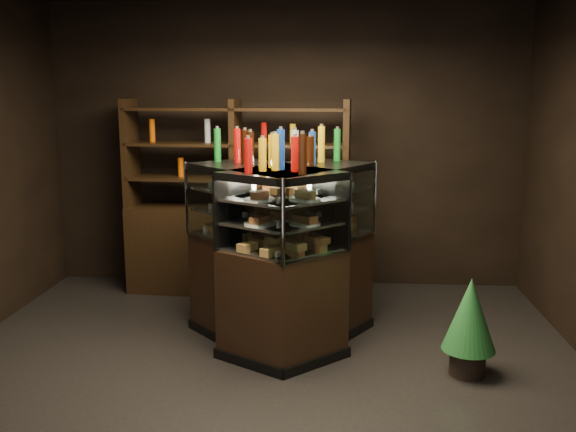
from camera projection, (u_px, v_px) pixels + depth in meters
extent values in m
plane|color=black|center=(260.00, 380.00, 4.68)|extent=(5.00, 5.00, 0.00)
cube|color=black|center=(286.00, 146.00, 6.84)|extent=(5.00, 0.02, 3.00)
cube|color=black|center=(161.00, 284.00, 1.95)|extent=(5.00, 0.02, 3.00)
cube|color=black|center=(299.00, 292.00, 5.33)|extent=(1.27, 1.48, 0.87)
cube|color=black|center=(299.00, 337.00, 5.41)|extent=(1.31, 1.52, 0.08)
cube|color=black|center=(299.00, 171.00, 5.14)|extent=(1.27, 1.48, 0.06)
cube|color=silver|center=(299.00, 240.00, 5.25)|extent=(1.19, 1.40, 0.02)
cube|color=silver|center=(299.00, 216.00, 5.21)|extent=(1.19, 1.40, 0.02)
cube|color=silver|center=(299.00, 193.00, 5.17)|extent=(1.19, 1.40, 0.02)
cube|color=white|center=(335.00, 209.00, 4.99)|extent=(0.71, 1.13, 0.61)
cylinder|color=silver|center=(375.00, 198.00, 5.52)|extent=(0.03, 0.03, 0.63)
cylinder|color=silver|center=(283.00, 223.00, 4.47)|extent=(0.03, 0.03, 0.63)
cube|color=black|center=(265.00, 292.00, 5.33)|extent=(1.39, 1.42, 0.87)
cube|color=black|center=(265.00, 337.00, 5.40)|extent=(1.43, 1.47, 0.08)
cube|color=black|center=(264.00, 171.00, 5.13)|extent=(1.39, 1.42, 0.06)
cube|color=silver|center=(264.00, 240.00, 5.24)|extent=(1.32, 1.35, 0.02)
cube|color=silver|center=(264.00, 216.00, 5.20)|extent=(1.32, 1.35, 0.02)
cube|color=silver|center=(264.00, 193.00, 5.17)|extent=(1.32, 1.35, 0.02)
cube|color=white|center=(229.00, 209.00, 4.98)|extent=(0.91, 0.98, 0.61)
cylinder|color=silver|center=(283.00, 223.00, 4.47)|extent=(0.03, 0.03, 0.63)
cylinder|color=silver|center=(187.00, 198.00, 5.49)|extent=(0.03, 0.03, 0.63)
cube|color=#AF6A3E|center=(259.00, 249.00, 4.78)|extent=(0.17, 0.20, 0.06)
cube|color=#AF6A3E|center=(277.00, 244.00, 4.96)|extent=(0.17, 0.20, 0.06)
cube|color=#AF6A3E|center=(294.00, 239.00, 5.13)|extent=(0.17, 0.20, 0.06)
cube|color=#AF6A3E|center=(310.00, 234.00, 5.31)|extent=(0.17, 0.20, 0.06)
cube|color=#AF6A3E|center=(325.00, 229.00, 5.49)|extent=(0.17, 0.20, 0.06)
cube|color=#AF6A3E|center=(338.00, 225.00, 5.66)|extent=(0.17, 0.20, 0.06)
cylinder|color=white|center=(260.00, 224.00, 4.81)|extent=(0.24, 0.24, 0.02)
cube|color=#AF6A3E|center=(260.00, 219.00, 4.80)|extent=(0.16, 0.19, 0.05)
cylinder|color=white|center=(280.00, 218.00, 5.01)|extent=(0.24, 0.24, 0.02)
cube|color=#AF6A3E|center=(280.00, 214.00, 5.00)|extent=(0.16, 0.19, 0.05)
cylinder|color=white|center=(299.00, 213.00, 5.21)|extent=(0.24, 0.24, 0.02)
cube|color=#AF6A3E|center=(299.00, 209.00, 5.20)|extent=(0.16, 0.19, 0.05)
cylinder|color=white|center=(316.00, 209.00, 5.41)|extent=(0.24, 0.24, 0.02)
cube|color=#AF6A3E|center=(316.00, 205.00, 5.40)|extent=(0.16, 0.19, 0.05)
cylinder|color=white|center=(332.00, 205.00, 5.61)|extent=(0.24, 0.24, 0.02)
cube|color=#AF6A3E|center=(332.00, 201.00, 5.60)|extent=(0.16, 0.19, 0.05)
cylinder|color=white|center=(260.00, 200.00, 4.77)|extent=(0.24, 0.24, 0.02)
cube|color=#AF6A3E|center=(260.00, 195.00, 4.77)|extent=(0.16, 0.19, 0.05)
cylinder|color=white|center=(280.00, 195.00, 4.97)|extent=(0.24, 0.24, 0.02)
cube|color=#AF6A3E|center=(280.00, 191.00, 4.96)|extent=(0.16, 0.19, 0.05)
cylinder|color=white|center=(299.00, 191.00, 5.17)|extent=(0.24, 0.24, 0.02)
cube|color=#AF6A3E|center=(299.00, 187.00, 5.16)|extent=(0.16, 0.19, 0.05)
cylinder|color=white|center=(316.00, 187.00, 5.37)|extent=(0.24, 0.24, 0.02)
cube|color=#AF6A3E|center=(316.00, 183.00, 5.36)|extent=(0.16, 0.19, 0.05)
cylinder|color=white|center=(333.00, 184.00, 5.57)|extent=(0.24, 0.24, 0.02)
cube|color=#AF6A3E|center=(333.00, 180.00, 5.56)|extent=(0.16, 0.19, 0.05)
cube|color=#AF6A3E|center=(223.00, 225.00, 5.64)|extent=(0.19, 0.19, 0.06)
cube|color=#AF6A3E|center=(238.00, 229.00, 5.47)|extent=(0.19, 0.19, 0.06)
cube|color=#AF6A3E|center=(253.00, 234.00, 5.30)|extent=(0.19, 0.19, 0.06)
cube|color=#AF6A3E|center=(269.00, 239.00, 5.13)|extent=(0.19, 0.19, 0.06)
cube|color=#AF6A3E|center=(287.00, 244.00, 4.96)|extent=(0.19, 0.19, 0.06)
cube|color=#AF6A3E|center=(305.00, 249.00, 4.79)|extent=(0.19, 0.19, 0.06)
cylinder|color=white|center=(229.00, 205.00, 5.59)|extent=(0.24, 0.24, 0.02)
cube|color=#AF6A3E|center=(229.00, 201.00, 5.58)|extent=(0.18, 0.18, 0.05)
cylinder|color=white|center=(246.00, 209.00, 5.39)|extent=(0.24, 0.24, 0.02)
cube|color=#AF6A3E|center=(246.00, 205.00, 5.39)|extent=(0.18, 0.18, 0.05)
cylinder|color=white|center=(264.00, 214.00, 5.20)|extent=(0.24, 0.24, 0.02)
cube|color=#AF6A3E|center=(264.00, 209.00, 5.19)|extent=(0.18, 0.18, 0.05)
cylinder|color=white|center=(283.00, 218.00, 5.01)|extent=(0.24, 0.24, 0.02)
cube|color=#AF6A3E|center=(283.00, 214.00, 5.00)|extent=(0.18, 0.18, 0.05)
cylinder|color=white|center=(304.00, 223.00, 4.81)|extent=(0.24, 0.24, 0.02)
cube|color=#AF6A3E|center=(304.00, 219.00, 4.81)|extent=(0.18, 0.18, 0.05)
cylinder|color=white|center=(229.00, 184.00, 5.55)|extent=(0.24, 0.24, 0.02)
cube|color=#AF6A3E|center=(229.00, 180.00, 5.54)|extent=(0.18, 0.18, 0.05)
cylinder|color=white|center=(246.00, 188.00, 5.36)|extent=(0.24, 0.24, 0.02)
cube|color=#AF6A3E|center=(246.00, 184.00, 5.35)|extent=(0.18, 0.18, 0.05)
cylinder|color=white|center=(264.00, 191.00, 5.16)|extent=(0.24, 0.24, 0.02)
cube|color=#AF6A3E|center=(264.00, 187.00, 5.16)|extent=(0.18, 0.18, 0.05)
cylinder|color=white|center=(283.00, 195.00, 4.97)|extent=(0.24, 0.24, 0.02)
cube|color=#AF6A3E|center=(283.00, 191.00, 4.97)|extent=(0.18, 0.18, 0.05)
cylinder|color=white|center=(304.00, 199.00, 4.78)|extent=(0.24, 0.24, 0.02)
cube|color=#AF6A3E|center=(304.00, 195.00, 4.77)|extent=(0.18, 0.18, 0.05)
cylinder|color=yellow|center=(255.00, 155.00, 4.67)|extent=(0.06, 0.06, 0.28)
cylinder|color=silver|center=(255.00, 134.00, 4.64)|extent=(0.03, 0.03, 0.02)
cylinder|color=#D8590A|center=(268.00, 153.00, 4.79)|extent=(0.06, 0.06, 0.28)
cylinder|color=silver|center=(268.00, 133.00, 4.76)|extent=(0.03, 0.03, 0.02)
cylinder|color=silver|center=(281.00, 152.00, 4.92)|extent=(0.06, 0.06, 0.28)
cylinder|color=silver|center=(281.00, 132.00, 4.89)|extent=(0.03, 0.03, 0.02)
cylinder|color=#B20C0A|center=(293.00, 150.00, 5.04)|extent=(0.06, 0.06, 0.28)
cylinder|color=silver|center=(293.00, 131.00, 5.01)|extent=(0.03, 0.03, 0.02)
cylinder|color=#147223|center=(305.00, 149.00, 5.17)|extent=(0.06, 0.06, 0.28)
cylinder|color=silver|center=(305.00, 130.00, 5.14)|extent=(0.03, 0.03, 0.02)
cylinder|color=#0F38B2|center=(316.00, 147.00, 5.30)|extent=(0.06, 0.06, 0.28)
cylinder|color=silver|center=(316.00, 129.00, 5.27)|extent=(0.03, 0.03, 0.02)
cylinder|color=black|center=(326.00, 146.00, 5.42)|extent=(0.06, 0.06, 0.28)
cylinder|color=silver|center=(327.00, 128.00, 5.39)|extent=(0.03, 0.03, 0.02)
cylinder|color=yellow|center=(336.00, 145.00, 5.55)|extent=(0.06, 0.06, 0.28)
cylinder|color=silver|center=(337.00, 127.00, 5.52)|extent=(0.03, 0.03, 0.02)
cylinder|color=yellow|center=(225.00, 145.00, 5.53)|extent=(0.06, 0.06, 0.28)
cylinder|color=silver|center=(225.00, 127.00, 5.50)|extent=(0.03, 0.03, 0.02)
cylinder|color=#D8590A|center=(235.00, 146.00, 5.40)|extent=(0.06, 0.06, 0.28)
cylinder|color=silver|center=(235.00, 128.00, 5.38)|extent=(0.03, 0.03, 0.02)
cylinder|color=silver|center=(246.00, 147.00, 5.28)|extent=(0.06, 0.06, 0.28)
cylinder|color=silver|center=(246.00, 129.00, 5.25)|extent=(0.03, 0.03, 0.02)
cylinder|color=#B20C0A|center=(258.00, 149.00, 5.16)|extent=(0.06, 0.06, 0.28)
cylinder|color=silver|center=(257.00, 130.00, 5.13)|extent=(0.03, 0.03, 0.02)
cylinder|color=#147223|center=(270.00, 150.00, 5.04)|extent=(0.06, 0.06, 0.28)
cylinder|color=silver|center=(270.00, 131.00, 5.01)|extent=(0.03, 0.03, 0.02)
cylinder|color=#0F38B2|center=(282.00, 152.00, 4.92)|extent=(0.06, 0.06, 0.28)
cylinder|color=silver|center=(282.00, 132.00, 4.89)|extent=(0.03, 0.03, 0.02)
cylinder|color=black|center=(295.00, 153.00, 4.80)|extent=(0.06, 0.06, 0.28)
cylinder|color=silver|center=(295.00, 133.00, 4.77)|extent=(0.03, 0.03, 0.02)
cylinder|color=yellow|center=(309.00, 155.00, 4.67)|extent=(0.06, 0.06, 0.28)
cylinder|color=silver|center=(309.00, 134.00, 4.65)|extent=(0.03, 0.03, 0.02)
cylinder|color=black|center=(467.00, 362.00, 4.76)|extent=(0.26, 0.26, 0.20)
cone|color=#1B5E28|center=(470.00, 314.00, 4.69)|extent=(0.39, 0.39, 0.55)
cone|color=#1B5E28|center=(471.00, 291.00, 4.66)|extent=(0.31, 0.31, 0.38)
cube|color=black|center=(237.00, 251.00, 6.63)|extent=(2.30, 0.57, 0.90)
cube|color=black|center=(130.00, 153.00, 6.59)|extent=(0.09, 0.38, 1.10)
cube|color=black|center=(236.00, 155.00, 6.44)|extent=(0.09, 0.38, 1.10)
cube|color=black|center=(347.00, 156.00, 6.29)|extent=(0.09, 0.38, 1.10)
cube|color=black|center=(236.00, 179.00, 6.49)|extent=(2.26, 0.53, 0.03)
cube|color=black|center=(236.00, 145.00, 6.42)|extent=(2.26, 0.53, 0.03)
cube|color=black|center=(235.00, 109.00, 6.36)|extent=(2.26, 0.53, 0.03)
cylinder|color=yellow|center=(154.00, 166.00, 6.59)|extent=(0.06, 0.06, 0.22)
cylinder|color=#D8590A|center=(181.00, 166.00, 6.55)|extent=(0.06, 0.06, 0.22)
cylinder|color=silver|center=(208.00, 166.00, 6.51)|extent=(0.06, 0.06, 0.22)
cylinder|color=#B20C0A|center=(236.00, 167.00, 6.47)|extent=(0.06, 0.06, 0.22)
cylinder|color=#147223|center=(264.00, 167.00, 6.43)|extent=(0.06, 0.06, 0.22)
cylinder|color=#0F38B2|center=(293.00, 168.00, 6.39)|extent=(0.06, 0.06, 0.22)
cylinder|color=black|center=(322.00, 168.00, 6.35)|extent=(0.06, 0.06, 0.22)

